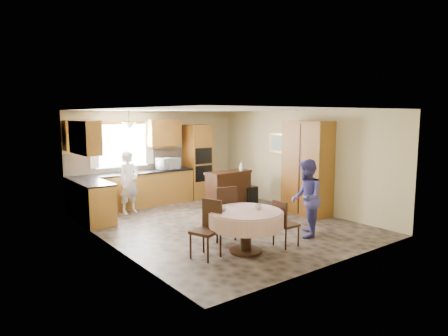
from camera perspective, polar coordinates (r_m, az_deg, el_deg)
floor at (r=8.89m, az=-0.35°, el=-8.00°), size 5.00×6.00×0.01m
ceiling at (r=8.57m, az=-0.36°, el=8.32°), size 5.00×6.00×0.01m
wall_back at (r=11.18m, az=-9.61°, el=1.62°), size 5.00×0.02×2.50m
wall_front at (r=6.52m, az=15.65°, el=-2.75°), size 5.00×0.02×2.50m
wall_left at (r=7.44m, az=-15.98°, el=-1.52°), size 0.02×6.00×2.50m
wall_right at (r=10.32m, az=10.83°, el=1.11°), size 0.02×6.00×2.50m
window at (r=10.70m, az=-14.35°, el=3.11°), size 1.40×0.03×1.10m
curtain_left at (r=10.39m, az=-18.07°, el=3.12°), size 0.22×0.02×1.15m
curtain_right at (r=10.97m, az=-10.64°, el=3.58°), size 0.22×0.02×1.15m
base_cab_back at (r=10.66m, az=-12.82°, el=-3.15°), size 3.30×0.60×0.88m
counter_back at (r=10.58m, az=-12.89°, el=-0.70°), size 3.30×0.64×0.04m
base_cab_left at (r=9.35m, az=-18.10°, el=-4.83°), size 0.60×1.20×0.88m
counter_left at (r=9.27m, az=-18.21°, el=-2.05°), size 0.64×1.20×0.04m
backsplash at (r=10.81m, az=-13.57°, el=0.94°), size 3.30×0.02×0.55m
wall_cab_left at (r=10.19m, az=-19.55°, el=4.45°), size 0.85×0.33×0.72m
wall_cab_right at (r=11.05m, az=-8.59°, el=5.01°), size 0.90×0.33×0.72m
wall_cab_side at (r=9.12m, az=-19.28°, el=4.15°), size 0.33×1.20×0.72m
oven_tower at (r=11.51m, az=-3.79°, el=0.93°), size 0.66×0.62×2.12m
oven_upper at (r=11.23m, az=-2.91°, el=1.74°), size 0.56×0.01×0.45m
oven_lower at (r=11.29m, az=-2.89°, el=-0.78°), size 0.56×0.01×0.45m
pendant at (r=10.24m, az=-13.40°, el=5.87°), size 0.36×0.36×0.18m
sideboard at (r=10.38m, az=0.64°, el=-3.22°), size 1.28×0.62×0.89m
space_heater at (r=10.73m, az=3.75°, el=-3.94°), size 0.37×0.26×0.50m
cupboard at (r=9.81m, az=11.84°, el=-0.01°), size 0.59×1.18×2.24m
dining_table at (r=7.00m, az=3.14°, el=-7.39°), size 1.31×1.31×0.75m
chair_left at (r=6.80m, az=-2.25°, el=-8.23°), size 0.53×0.53×0.97m
chair_back at (r=7.66m, az=-0.04°, el=-6.07°), size 0.53×0.53×1.05m
chair_right at (r=7.38m, az=8.48°, el=-7.54°), size 0.38×0.38×0.86m
framed_picture at (r=10.79m, az=7.74°, el=3.55°), size 0.06×0.64×0.53m
microwave at (r=10.96m, az=-7.98°, el=0.65°), size 0.63×0.47×0.32m
person_sink at (r=9.97m, az=-13.39°, el=-2.02°), size 0.63×0.48×1.52m
person_dining at (r=8.02m, az=11.66°, el=-4.24°), size 0.95×0.93×1.54m
bowl_sideboard at (r=10.14m, az=-0.56°, el=-0.76°), size 0.26×0.26×0.06m
bottle_sideboard at (r=10.55m, az=2.48°, el=0.17°), size 0.13×0.13×0.28m
cup_table at (r=7.05m, az=4.95°, el=-5.51°), size 0.13×0.13×0.10m
bowl_table at (r=6.93m, az=-0.38°, el=-5.87°), size 0.23×0.23×0.06m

